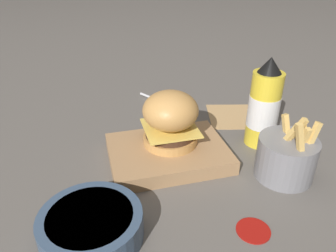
{
  "coord_description": "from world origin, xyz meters",
  "views": [
    {
      "loc": [
        0.16,
        0.6,
        0.4
      ],
      "look_at": [
        0.01,
        0.05,
        0.08
      ],
      "focal_mm": 35.0,
      "sensor_mm": 36.0,
      "label": 1
    }
  ],
  "objects_px": {
    "side_bowl": "(91,225)",
    "burger": "(172,118)",
    "fries_basket": "(286,157)",
    "spoon": "(169,105)",
    "ketchup_bottle": "(264,107)",
    "serving_board": "(168,153)"
  },
  "relations": [
    {
      "from": "ketchup_bottle",
      "to": "fries_basket",
      "type": "height_order",
      "value": "ketchup_bottle"
    },
    {
      "from": "serving_board",
      "to": "side_bowl",
      "type": "height_order",
      "value": "side_bowl"
    },
    {
      "from": "burger",
      "to": "side_bowl",
      "type": "bearing_deg",
      "value": 46.49
    },
    {
      "from": "serving_board",
      "to": "fries_basket",
      "type": "bearing_deg",
      "value": 151.55
    },
    {
      "from": "fries_basket",
      "to": "spoon",
      "type": "relative_size",
      "value": 0.97
    },
    {
      "from": "serving_board",
      "to": "spoon",
      "type": "relative_size",
      "value": 1.72
    },
    {
      "from": "burger",
      "to": "fries_basket",
      "type": "height_order",
      "value": "burger"
    },
    {
      "from": "ketchup_bottle",
      "to": "serving_board",
      "type": "bearing_deg",
      "value": 3.16
    },
    {
      "from": "serving_board",
      "to": "spoon",
      "type": "distance_m",
      "value": 0.25
    },
    {
      "from": "burger",
      "to": "ketchup_bottle",
      "type": "distance_m",
      "value": 0.2
    },
    {
      "from": "ketchup_bottle",
      "to": "spoon",
      "type": "distance_m",
      "value": 0.29
    },
    {
      "from": "serving_board",
      "to": "burger",
      "type": "height_order",
      "value": "burger"
    },
    {
      "from": "burger",
      "to": "spoon",
      "type": "distance_m",
      "value": 0.24
    },
    {
      "from": "burger",
      "to": "fries_basket",
      "type": "relative_size",
      "value": 0.84
    },
    {
      "from": "side_bowl",
      "to": "burger",
      "type": "bearing_deg",
      "value": -133.51
    },
    {
      "from": "ketchup_bottle",
      "to": "fries_basket",
      "type": "bearing_deg",
      "value": 83.7
    },
    {
      "from": "serving_board",
      "to": "ketchup_bottle",
      "type": "bearing_deg",
      "value": -176.84
    },
    {
      "from": "fries_basket",
      "to": "side_bowl",
      "type": "bearing_deg",
      "value": 9.39
    },
    {
      "from": "ketchup_bottle",
      "to": "side_bowl",
      "type": "xyz_separation_m",
      "value": [
        0.38,
        0.18,
        -0.07
      ]
    },
    {
      "from": "burger",
      "to": "ketchup_bottle",
      "type": "relative_size",
      "value": 0.57
    },
    {
      "from": "serving_board",
      "to": "fries_basket",
      "type": "distance_m",
      "value": 0.23
    },
    {
      "from": "fries_basket",
      "to": "side_bowl",
      "type": "relative_size",
      "value": 0.86
    }
  ]
}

